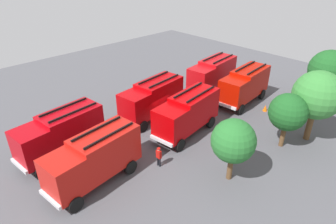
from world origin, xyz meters
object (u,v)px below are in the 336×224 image
fire_truck_3 (245,84)px  firefighter_4 (159,156)px  fire_truck_2 (60,132)px  firefighter_0 (174,115)px  traffic_cone_1 (265,108)px  fire_truck_0 (212,73)px  traffic_cone_2 (123,131)px  tree_2 (288,112)px  tree_0 (329,70)px  tree_3 (233,141)px  tree_1 (317,95)px  fire_truck_1 (152,98)px  firefighter_1 (132,103)px  traffic_cone_0 (222,97)px  fire_truck_4 (187,112)px  fire_truck_5 (94,158)px

fire_truck_3 → firefighter_4: fire_truck_3 is taller
fire_truck_2 → firefighter_0: (-10.14, 2.72, -1.23)m
firefighter_0 → traffic_cone_1: firefighter_0 is taller
fire_truck_3 → fire_truck_0: bearing=-96.7°
fire_truck_0 → firefighter_4: 15.89m
fire_truck_0 → traffic_cone_1: (0.19, 7.44, -1.82)m
fire_truck_2 → traffic_cone_2: (-5.43, 0.84, -1.86)m
tree_2 → tree_0: bearing=-175.8°
firefighter_4 → tree_3: tree_3 is taller
tree_0 → firefighter_4: bearing=-13.3°
tree_1 → tree_3: tree_1 is taller
fire_truck_1 → firefighter_1: size_ratio=4.06×
fire_truck_1 → traffic_cone_1: size_ratio=11.01×
fire_truck_0 → tree_2: 12.79m
firefighter_1 → traffic_cone_2: firefighter_1 is taller
firefighter_1 → firefighter_4: bearing=-41.1°
tree_2 → traffic_cone_0: tree_2 is taller
tree_1 → tree_3: size_ratio=1.31×
fire_truck_0 → fire_truck_1: 9.65m
tree_2 → tree_3: (6.76, -0.64, 0.02)m
fire_truck_3 → traffic_cone_1: bearing=84.0°
firefighter_4 → tree_2: tree_2 is taller
fire_truck_4 → traffic_cone_2: 6.18m
traffic_cone_1 → tree_1: bearing=68.7°
firefighter_1 → fire_truck_3: bearing=40.4°
firefighter_1 → traffic_cone_0: 10.45m
fire_truck_0 → fire_truck_5: (18.99, 4.58, 0.00)m
fire_truck_0 → firefighter_1: (10.45, -2.24, -1.12)m
traffic_cone_2 → tree_2: bearing=128.5°
fire_truck_5 → tree_3: 9.85m
fire_truck_2 → fire_truck_4: size_ratio=0.99×
traffic_cone_1 → fire_truck_3: bearing=-91.0°
fire_truck_4 → tree_1: size_ratio=1.15×
traffic_cone_1 → firefighter_1: bearing=-43.3°
fire_truck_3 → tree_2: (4.80, 7.14, 1.15)m
fire_truck_2 → tree_0: (-24.17, 11.19, 2.08)m
traffic_cone_2 → firefighter_4: bearing=82.5°
tree_1 → tree_2: (2.67, -1.06, -1.04)m
fire_truck_2 → firefighter_0: size_ratio=4.48×
tree_3 → firefighter_0: bearing=-107.3°
firefighter_1 → tree_0: 20.59m
fire_truck_4 → firefighter_1: 7.00m
fire_truck_2 → tree_0: size_ratio=1.18×
fire_truck_0 → traffic_cone_2: bearing=-3.1°
fire_truck_2 → fire_truck_0: bearing=173.9°
firefighter_0 → tree_0: tree_0 is taller
traffic_cone_1 → firefighter_0: bearing=-29.0°
firefighter_4 → tree_1: (-12.22, 6.41, 3.40)m
fire_truck_2 → traffic_cone_1: size_ratio=10.98×
firefighter_4 → tree_0: bearing=164.7°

